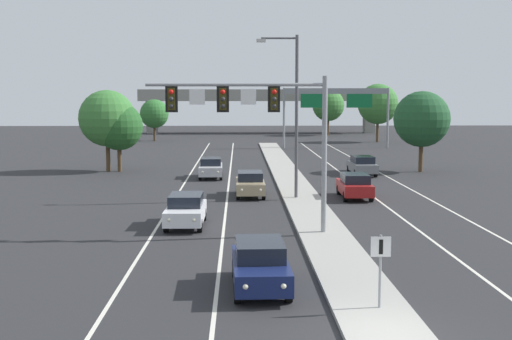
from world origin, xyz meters
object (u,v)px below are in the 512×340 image
(car_oncoming_silver, at_px, (211,168))
(tree_far_left_b, at_px, (119,126))
(car_oncoming_tan, at_px, (250,184))
(highway_sign_gantry, at_px, (336,99))
(tree_far_right_b, at_px, (422,119))
(street_lamp_median, at_px, (293,107))
(car_receding_red, at_px, (355,185))
(car_receding_grey, at_px, (362,165))
(tree_far_left_a, at_px, (107,118))
(car_oncoming_white, at_px, (186,210))
(tree_far_left_c, at_px, (154,114))
(median_sign_post, at_px, (380,260))
(tree_far_right_c, at_px, (378,104))
(tree_far_right_a, at_px, (328,105))
(overhead_signal_mast, at_px, (261,116))
(car_oncoming_navy, at_px, (260,264))

(car_oncoming_silver, relative_size, tree_far_left_b, 0.76)
(car_oncoming_tan, distance_m, highway_sign_gantry, 41.91)
(tree_far_right_b, bearing_deg, street_lamp_median, -128.99)
(car_receding_red, height_order, car_receding_grey, same)
(tree_far_left_a, bearing_deg, car_receding_red, -40.08)
(car_oncoming_tan, distance_m, tree_far_right_b, 20.42)
(car_receding_red, relative_size, highway_sign_gantry, 0.34)
(car_oncoming_white, distance_m, car_oncoming_tan, 10.43)
(street_lamp_median, distance_m, tree_far_left_a, 21.77)
(tree_far_left_c, bearing_deg, street_lamp_median, -74.38)
(tree_far_left_a, bearing_deg, median_sign_post, -67.85)
(car_oncoming_silver, xyz_separation_m, tree_far_right_c, (21.85, 40.97, 4.55))
(car_receding_red, bearing_deg, tree_far_left_a, 139.92)
(car_oncoming_silver, bearing_deg, car_oncoming_tan, -73.23)
(car_oncoming_silver, relative_size, tree_far_left_a, 0.64)
(car_oncoming_silver, relative_size, car_receding_grey, 1.00)
(car_receding_grey, distance_m, tree_far_right_a, 56.20)
(highway_sign_gantry, bearing_deg, tree_far_right_c, 55.19)
(street_lamp_median, xyz_separation_m, tree_far_right_b, (12.22, 15.09, -1.29))
(highway_sign_gantry, relative_size, tree_far_left_c, 2.20)
(overhead_signal_mast, xyz_separation_m, highway_sign_gantry, (11.14, 52.14, 0.64))
(car_oncoming_navy, xyz_separation_m, car_receding_grey, (9.42, 32.07, 0.00))
(overhead_signal_mast, distance_m, tree_far_right_a, 80.54)
(car_receding_red, xyz_separation_m, tree_far_left_b, (-17.56, 15.49, 3.06))
(car_receding_red, distance_m, car_receding_grey, 12.70)
(tree_far_left_c, bearing_deg, tree_far_left_b, -87.12)
(car_oncoming_navy, height_order, car_oncoming_tan, same)
(street_lamp_median, distance_m, tree_far_right_a, 69.68)
(car_oncoming_tan, bearing_deg, car_oncoming_silver, 106.77)
(street_lamp_median, relative_size, tree_far_right_a, 1.30)
(car_receding_grey, bearing_deg, car_receding_red, -102.67)
(car_oncoming_navy, relative_size, tree_far_left_c, 0.75)
(overhead_signal_mast, distance_m, tree_far_left_b, 28.93)
(car_oncoming_silver, height_order, tree_far_left_b, tree_far_left_b)
(overhead_signal_mast, distance_m, tree_far_left_a, 29.42)
(car_oncoming_tan, bearing_deg, car_receding_grey, 50.32)
(car_oncoming_tan, height_order, tree_far_right_a, tree_far_right_a)
(tree_far_right_b, bearing_deg, tree_far_right_c, 83.76)
(tree_far_left_a, bearing_deg, highway_sign_gantry, 47.38)
(car_oncoming_white, xyz_separation_m, car_receding_red, (9.97, 8.80, 0.00))
(overhead_signal_mast, bearing_deg, tree_far_right_c, 73.50)
(tree_far_left_c, bearing_deg, highway_sign_gantry, -30.19)
(street_lamp_median, relative_size, tree_far_left_a, 1.43)
(tree_far_left_a, bearing_deg, tree_far_left_c, 91.44)
(median_sign_post, distance_m, tree_far_right_c, 75.75)
(car_oncoming_white, distance_m, car_receding_red, 13.30)
(tree_far_right_b, xyz_separation_m, tree_far_right_c, (4.07, 37.20, 0.87))
(car_oncoming_white, relative_size, highway_sign_gantry, 0.34)
(overhead_signal_mast, xyz_separation_m, car_oncoming_white, (-3.65, 2.31, -4.71))
(overhead_signal_mast, relative_size, tree_far_right_a, 1.08)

